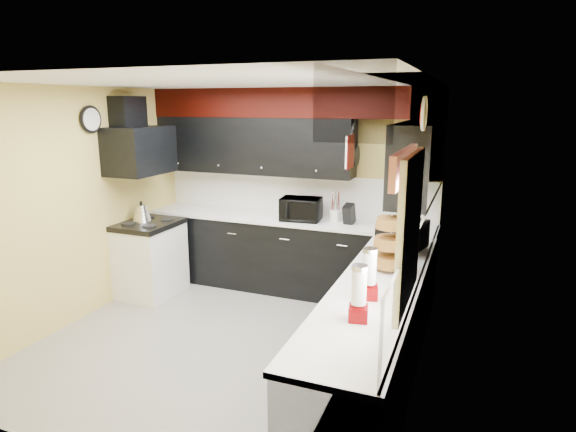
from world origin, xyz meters
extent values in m
plane|color=gray|center=(0.00, 0.00, 0.00)|extent=(3.60, 3.60, 0.00)
cube|color=#E0C666|center=(0.00, 1.80, 1.25)|extent=(3.60, 0.06, 2.50)
cube|color=#E0C666|center=(1.80, 0.00, 1.25)|extent=(0.06, 3.60, 2.50)
cube|color=#E0C666|center=(-1.80, 0.00, 1.25)|extent=(0.06, 3.60, 2.50)
cube|color=white|center=(0.00, 0.00, 2.50)|extent=(3.60, 3.60, 0.06)
cube|color=black|center=(0.00, 1.50, 0.45)|extent=(3.60, 0.60, 0.90)
cube|color=black|center=(1.50, -0.30, 0.45)|extent=(0.60, 3.00, 0.90)
cube|color=white|center=(0.00, 1.50, 0.92)|extent=(3.62, 0.64, 0.04)
cube|color=white|center=(1.50, -0.30, 0.92)|extent=(0.64, 3.02, 0.04)
cube|color=white|center=(0.00, 1.79, 1.19)|extent=(3.60, 0.02, 0.50)
cube|color=white|center=(1.79, 0.00, 1.19)|extent=(0.02, 3.60, 0.50)
cube|color=black|center=(-0.50, 1.62, 1.80)|extent=(2.60, 0.35, 0.70)
cube|color=black|center=(1.62, 0.90, 1.80)|extent=(0.35, 1.80, 0.70)
cube|color=black|center=(0.00, 1.62, 2.33)|extent=(3.60, 0.36, 0.35)
cube|color=black|center=(1.62, -0.18, 2.33)|extent=(0.36, 3.24, 0.35)
cube|color=white|center=(-1.50, 0.75, 0.43)|extent=(0.60, 0.75, 0.86)
cube|color=black|center=(-1.50, 0.75, 0.89)|extent=(0.62, 0.77, 0.06)
cube|color=black|center=(-1.55, 0.75, 1.78)|extent=(0.50, 0.78, 0.55)
cube|color=black|center=(-1.68, 0.75, 2.20)|extent=(0.24, 0.40, 0.40)
cube|color=red|center=(1.73, -0.90, 1.95)|extent=(0.04, 0.88, 0.20)
cube|color=white|center=(0.83, 1.30, 1.80)|extent=(0.03, 0.26, 0.35)
imported|color=black|center=(0.21, 1.44, 1.08)|extent=(0.51, 0.44, 0.27)
imported|color=black|center=(1.54, 0.65, 1.08)|extent=(0.47, 0.58, 0.28)
cylinder|color=white|center=(0.62, 1.53, 1.01)|extent=(0.16, 0.16, 0.14)
cube|color=black|center=(0.80, 1.46, 1.06)|extent=(0.12, 0.16, 0.23)
camera|label=1|loc=(2.14, -3.88, 2.32)|focal=30.00mm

